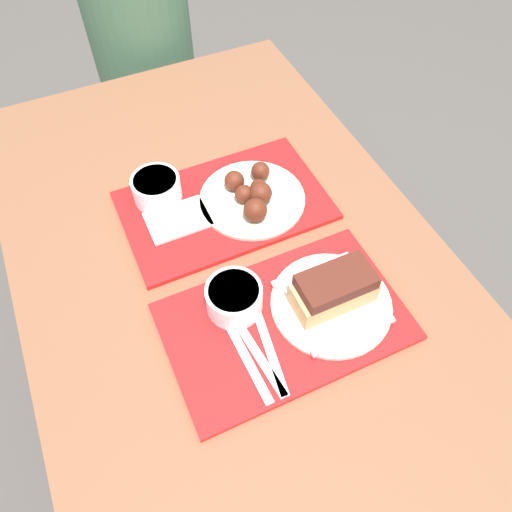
{
  "coord_description": "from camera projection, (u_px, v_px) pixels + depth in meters",
  "views": [
    {
      "loc": [
        -0.21,
        -0.54,
        1.6
      ],
      "look_at": [
        0.04,
        -0.01,
        0.79
      ],
      "focal_mm": 35.0,
      "sensor_mm": 36.0,
      "label": 1
    }
  ],
  "objects": [
    {
      "name": "picnic_table",
      "position": [
        239.0,
        296.0,
        1.11
      ],
      "size": [
        0.87,
        1.5,
        0.75
      ],
      "color": "brown",
      "rests_on": "ground_plane"
    },
    {
      "name": "plastic_knife_near",
      "position": [
        271.0,
        353.0,
        0.9
      ],
      "size": [
        0.04,
        0.17,
        0.0
      ],
      "color": "white",
      "rests_on": "tray_near"
    },
    {
      "name": "plastic_spoon_near",
      "position": [
        248.0,
        362.0,
        0.89
      ],
      "size": [
        0.02,
        0.17,
        0.0
      ],
      "color": "white",
      "rests_on": "tray_near"
    },
    {
      "name": "tray_near",
      "position": [
        285.0,
        322.0,
        0.95
      ],
      "size": [
        0.45,
        0.28,
        0.01
      ],
      "color": "red",
      "rests_on": "picnic_table"
    },
    {
      "name": "person_seated_across",
      "position": [
        140.0,
        31.0,
        1.57
      ],
      "size": [
        0.32,
        0.32,
        0.65
      ],
      "color": "#477051",
      "rests_on": "picnic_bench_far"
    },
    {
      "name": "bowl_coleslaw_far",
      "position": [
        156.0,
        188.0,
        1.11
      ],
      "size": [
        0.11,
        0.11,
        0.06
      ],
      "color": "white",
      "rests_on": "tray_far"
    },
    {
      "name": "bowl_coleslaw_near",
      "position": [
        234.0,
        297.0,
        0.94
      ],
      "size": [
        0.11,
        0.11,
        0.06
      ],
      "color": "white",
      "rests_on": "tray_near"
    },
    {
      "name": "condiment_packet",
      "position": [
        284.0,
        288.0,
        0.99
      ],
      "size": [
        0.04,
        0.03,
        0.01
      ],
      "color": "#3F3F47",
      "rests_on": "tray_near"
    },
    {
      "name": "brisket_sandwich_plate",
      "position": [
        333.0,
        295.0,
        0.94
      ],
      "size": [
        0.23,
        0.23,
        0.1
      ],
      "color": "beige",
      "rests_on": "tray_near"
    },
    {
      "name": "tray_far",
      "position": [
        224.0,
        205.0,
        1.13
      ],
      "size": [
        0.45,
        0.28,
        0.01
      ],
      "color": "red",
      "rests_on": "picnic_table"
    },
    {
      "name": "plastic_fork_near",
      "position": [
        260.0,
        358.0,
        0.9
      ],
      "size": [
        0.03,
        0.17,
        0.0
      ],
      "color": "white",
      "rests_on": "tray_near"
    },
    {
      "name": "picnic_bench_far",
      "position": [
        135.0,
        126.0,
        1.83
      ],
      "size": [
        0.82,
        0.28,
        0.47
      ],
      "color": "brown",
      "rests_on": "ground_plane"
    },
    {
      "name": "ground_plane",
      "position": [
        244.0,
        399.0,
        1.63
      ],
      "size": [
        12.0,
        12.0,
        0.0
      ],
      "primitive_type": "plane",
      "color": "#4C4742"
    },
    {
      "name": "wings_plate_far",
      "position": [
        253.0,
        195.0,
        1.11
      ],
      "size": [
        0.24,
        0.24,
        0.06
      ],
      "color": "beige",
      "rests_on": "tray_far"
    },
    {
      "name": "napkin_far",
      "position": [
        178.0,
        220.0,
        1.09
      ],
      "size": [
        0.13,
        0.09,
        0.01
      ],
      "color": "white",
      "rests_on": "tray_far"
    }
  ]
}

